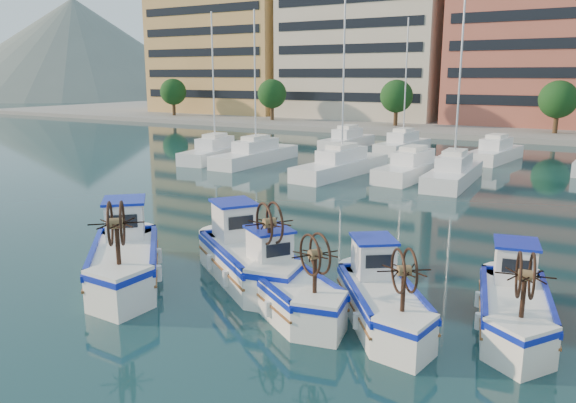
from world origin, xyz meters
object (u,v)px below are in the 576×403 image
(fishing_boat_e, at_px, (515,302))
(fishing_boat_b, at_px, (246,254))
(fishing_boat_c, at_px, (284,282))
(fishing_boat_d, at_px, (381,296))
(fishing_boat_a, at_px, (125,255))

(fishing_boat_e, bearing_deg, fishing_boat_b, 171.57)
(fishing_boat_b, distance_m, fishing_boat_c, 2.68)
(fishing_boat_d, bearing_deg, fishing_boat_a, 152.31)
(fishing_boat_b, height_order, fishing_boat_d, fishing_boat_b)
(fishing_boat_e, bearing_deg, fishing_boat_a, -179.21)
(fishing_boat_a, xyz_separation_m, fishing_boat_e, (11.84, 2.76, -0.13))
(fishing_boat_c, relative_size, fishing_boat_d, 1.03)
(fishing_boat_c, bearing_deg, fishing_boat_a, 131.55)
(fishing_boat_c, distance_m, fishing_boat_e, 6.43)
(fishing_boat_c, height_order, fishing_boat_e, fishing_boat_c)
(fishing_boat_b, relative_size, fishing_boat_d, 1.15)
(fishing_boat_b, xyz_separation_m, fishing_boat_c, (2.31, -1.36, -0.10))
(fishing_boat_c, xyz_separation_m, fishing_boat_d, (2.86, 0.52, -0.01))
(fishing_boat_c, bearing_deg, fishing_boat_b, 92.85)
(fishing_boat_a, distance_m, fishing_boat_c, 5.76)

